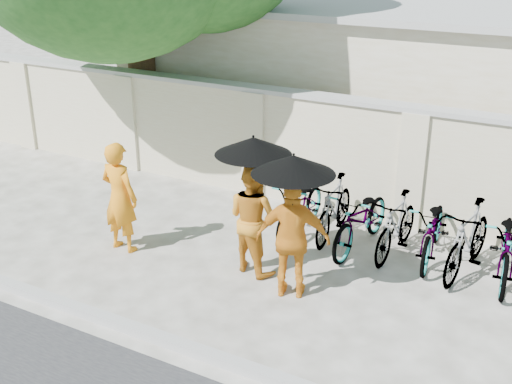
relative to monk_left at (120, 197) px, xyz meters
The scene contains 16 objects.
ground 1.93m from the monk_left, ahead, with size 80.00×80.00×0.00m, color beige.
kerb 2.60m from the monk_left, 45.86° to the right, with size 40.00×0.16×0.12m, color #9C9C9C.
compound_wall 4.15m from the monk_left, 49.10° to the left, with size 20.00×0.30×2.00m, color beige.
building_behind 7.90m from the monk_left, 61.82° to the left, with size 14.00×6.00×3.20m, color silver.
monk_left is the anchor object (origin of this frame).
monk_center 2.18m from the monk_left, 10.84° to the left, with size 0.82×0.64×1.69m, color #C4791D.
parasol_center 2.47m from the monk_left, ahead, with size 1.08×1.08×1.14m.
monk_right 2.96m from the monk_left, ahead, with size 1.01×0.42×1.72m, color orange.
parasol_right 3.17m from the monk_left, ahead, with size 1.10×1.10×1.11m.
bike_0 2.95m from the monk_left, 40.94° to the left, with size 0.62×1.76×0.93m, color slate.
bike_1 3.44m from the monk_left, 36.43° to the left, with size 0.48×1.69×1.02m, color slate.
bike_2 3.80m from the monk_left, 29.27° to the left, with size 0.66×1.90×1.00m, color slate.
bike_3 4.30m from the monk_left, 26.29° to the left, with size 0.46×1.64×0.99m, color slate.
bike_4 4.86m from the monk_left, 24.99° to the left, with size 0.64×1.84×0.97m, color slate.
bike_5 5.27m from the monk_left, 20.35° to the left, with size 0.51×1.81×1.09m, color slate.
bike_6 5.83m from the monk_left, 19.58° to the left, with size 0.68×1.96×1.03m, color slate.
Camera 1 is at (4.56, -6.93, 4.70)m, focal length 45.00 mm.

